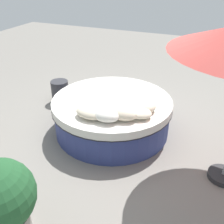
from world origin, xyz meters
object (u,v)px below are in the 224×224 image
object	(u,v)px
throw_pillow_4	(143,106)
planter	(0,200)
round_bed	(112,115)
throw_pillow_2	(122,113)
throw_pillow_1	(106,114)
throw_pillow_3	(135,112)
side_table	(60,92)
throw_pillow_0	(92,112)

from	to	relation	value
throw_pillow_4	planter	size ratio (longest dim) A/B	0.41
round_bed	throw_pillow_2	xyz separation A→B (m)	(0.40, -0.56, 0.42)
throw_pillow_1	throw_pillow_3	xyz separation A→B (m)	(0.38, 0.29, -0.03)
throw_pillow_4	planter	xyz separation A→B (m)	(-0.87, -2.36, -0.15)
side_table	throw_pillow_1	bearing A→B (deg)	-37.24
side_table	throw_pillow_2	bearing A→B (deg)	-31.56
side_table	throw_pillow_3	bearing A→B (deg)	-25.90
throw_pillow_0	throw_pillow_3	xyz separation A→B (m)	(0.62, 0.29, -0.01)
throw_pillow_4	side_table	bearing A→B (deg)	159.84
throw_pillow_2	throw_pillow_3	bearing A→B (deg)	43.97
round_bed	throw_pillow_4	distance (m)	0.76
throw_pillow_4	planter	bearing A→B (deg)	-110.12
throw_pillow_0	throw_pillow_2	bearing A→B (deg)	15.48
throw_pillow_2	throw_pillow_1	bearing A→B (deg)	-149.38
throw_pillow_0	throw_pillow_1	distance (m)	0.24
planter	throw_pillow_1	bearing A→B (deg)	76.84
round_bed	throw_pillow_4	world-z (taller)	throw_pillow_4
throw_pillow_1	throw_pillow_3	bearing A→B (deg)	37.24
throw_pillow_1	throw_pillow_2	bearing A→B (deg)	30.62
throw_pillow_1	throw_pillow_2	distance (m)	0.24
throw_pillow_0	side_table	distance (m)	2.04
throw_pillow_0	planter	bearing A→B (deg)	-95.84
throw_pillow_1	planter	xyz separation A→B (m)	(-0.43, -1.84, -0.17)
throw_pillow_3	planter	size ratio (longest dim) A/B	0.51
round_bed	throw_pillow_3	world-z (taller)	throw_pillow_3
throw_pillow_3	throw_pillow_4	xyz separation A→B (m)	(0.05, 0.23, 0.01)
throw_pillow_0	throw_pillow_3	world-z (taller)	throw_pillow_0
throw_pillow_3	throw_pillow_4	bearing A→B (deg)	76.83
throw_pillow_4	throw_pillow_0	bearing A→B (deg)	-142.44
throw_pillow_1	throw_pillow_3	world-z (taller)	throw_pillow_1
throw_pillow_2	side_table	world-z (taller)	throw_pillow_2
side_table	planter	bearing A→B (deg)	-67.66
throw_pillow_3	throw_pillow_4	size ratio (longest dim) A/B	1.23
throw_pillow_3	throw_pillow_4	world-z (taller)	throw_pillow_4
side_table	throw_pillow_4	bearing A→B (deg)	-20.16
throw_pillow_3	planter	distance (m)	2.29
throw_pillow_2	throw_pillow_4	xyz separation A→B (m)	(0.23, 0.40, -0.02)
throw_pillow_2	planter	world-z (taller)	planter
throw_pillow_4	side_table	world-z (taller)	throw_pillow_4
planter	side_table	size ratio (longest dim) A/B	2.09
throw_pillow_0	side_table	bearing A→B (deg)	138.48
round_bed	throw_pillow_0	world-z (taller)	throw_pillow_0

